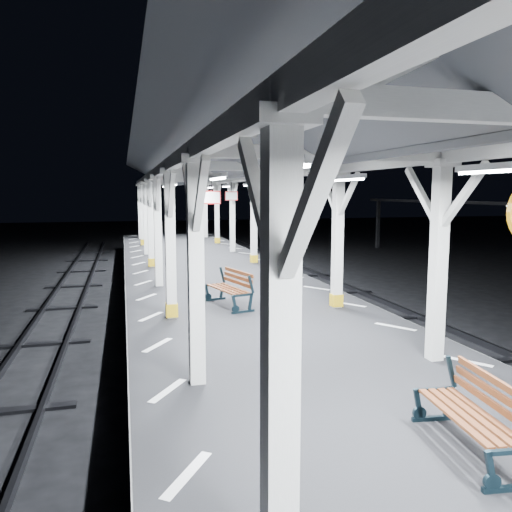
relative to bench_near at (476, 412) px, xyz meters
name	(u,v)px	position (x,y,z in m)	size (l,w,h in m)	color
ground	(284,384)	(-0.63, 4.73, -1.44)	(120.00, 120.00, 0.00)	black
platform	(284,360)	(-0.63, 4.73, -0.94)	(6.00, 50.00, 1.00)	black
hazard_stripes_left	(158,345)	(-3.08, 4.73, -0.44)	(1.00, 48.00, 0.01)	silver
hazard_stripes_right	(395,327)	(1.82, 4.73, -0.44)	(1.00, 48.00, 0.01)	silver
track_left	(10,408)	(-5.63, 4.73, -1.36)	(2.20, 60.00, 0.16)	#2D2D33
track_right	(495,359)	(4.37, 4.73, -1.36)	(2.20, 60.00, 0.16)	#2D2D33
canopy	(286,152)	(-0.63, 4.72, 3.11)	(5.40, 49.00, 4.65)	silver
bench_near	(476,412)	(0.00, 0.00, 0.00)	(0.76, 1.59, 0.83)	black
bench_mid	(231,287)	(-1.08, 7.54, 0.03)	(0.98, 1.72, 0.88)	black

